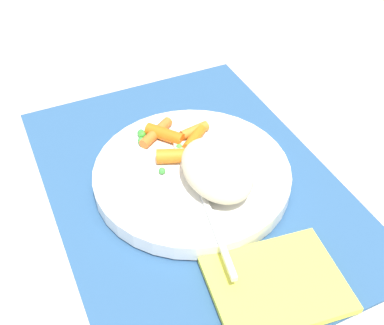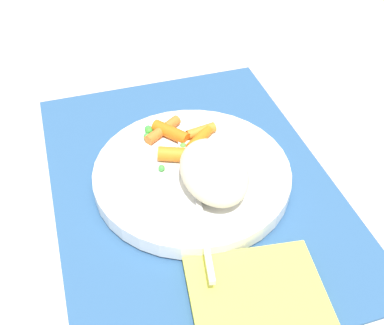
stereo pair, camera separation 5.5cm
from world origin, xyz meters
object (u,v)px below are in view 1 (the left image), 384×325
object	(u,v)px
carrot_portion	(174,139)
rice_mound	(217,169)
napkin	(277,284)
plate	(192,175)
fork	(200,188)

from	to	relation	value
carrot_portion	rice_mound	bearing A→B (deg)	-168.69
napkin	carrot_portion	bearing A→B (deg)	3.86
plate	fork	distance (m)	0.04
carrot_portion	fork	distance (m)	0.09
plate	napkin	bearing A→B (deg)	-175.53
fork	napkin	size ratio (longest dim) A/B	1.59
plate	fork	size ratio (longest dim) A/B	1.14
rice_mound	fork	xyz separation A→B (m)	(-0.00, 0.02, -0.02)
plate	carrot_portion	bearing A→B (deg)	1.84
plate	napkin	world-z (taller)	plate
napkin	plate	bearing A→B (deg)	4.47
plate	rice_mound	xyz separation A→B (m)	(-0.03, -0.02, 0.03)
rice_mound	carrot_portion	size ratio (longest dim) A/B	1.14
rice_mound	napkin	size ratio (longest dim) A/B	0.81
plate	carrot_portion	world-z (taller)	carrot_portion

